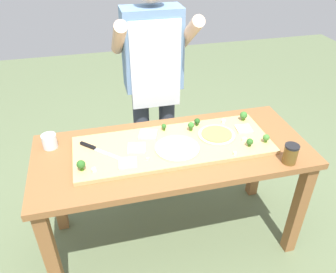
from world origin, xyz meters
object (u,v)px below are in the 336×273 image
object	(u,v)px
pizza_whole_pesto_green	(217,135)
pizza_slice_near_left	(244,129)
pizza_whole_white_garlic	(177,148)
broccoli_floret_center_left	(250,142)
broccoli_floret_front_right	(244,115)
broccoli_floret_back_right	(81,165)
broccoli_floret_back_mid	(266,138)
prep_table	(173,164)
pizza_slice_near_right	(137,148)
cheese_crumble_f	(244,139)
flour_cup	(50,142)
chefs_knife	(95,148)
cheese_crumble_e	(224,121)
broccoli_floret_back_left	(197,121)
sauce_jar	(291,154)
pizza_slice_far_left	(128,163)
broccoli_floret_front_mid	(164,127)
cheese_crumble_d	(94,170)
pizza_slice_center	(148,134)
cheese_crumble_a	(235,153)
cook_center	(153,74)
cheese_crumble_c	(148,159)
broccoli_floret_front_left	(191,126)

from	to	relation	value
pizza_whole_pesto_green	pizza_slice_near_left	size ratio (longest dim) A/B	2.40
pizza_whole_white_garlic	broccoli_floret_center_left	bearing A→B (deg)	-10.02
pizza_whole_pesto_green	broccoli_floret_front_right	world-z (taller)	broccoli_floret_front_right
broccoli_floret_back_right	broccoli_floret_back_mid	bearing A→B (deg)	0.25
prep_table	pizza_slice_near_right	bearing A→B (deg)	175.39
cheese_crumble_f	flour_cup	bearing A→B (deg)	167.81
chefs_knife	cheese_crumble_e	world-z (taller)	cheese_crumble_e
broccoli_floret_back_left	broccoli_floret_front_right	bearing A→B (deg)	-1.95
pizza_slice_near_right	sauce_jar	size ratio (longest dim) A/B	0.88
pizza_slice_far_left	pizza_slice_near_left	distance (m)	0.78
broccoli_floret_back_right	broccoli_floret_front_mid	size ratio (longest dim) A/B	1.36
cheese_crumble_e	flour_cup	size ratio (longest dim) A/B	0.25
prep_table	broccoli_floret_front_right	size ratio (longest dim) A/B	26.12
broccoli_floret_front_mid	pizza_whole_white_garlic	bearing A→B (deg)	-82.29
broccoli_floret_back_right	flour_cup	bearing A→B (deg)	120.80
broccoli_floret_back_right	pizza_whole_pesto_green	bearing A→B (deg)	9.80
pizza_slice_far_left	flour_cup	distance (m)	0.52
broccoli_floret_front_right	cheese_crumble_d	xyz separation A→B (m)	(-0.99, -0.30, -0.03)
broccoli_floret_back_left	pizza_slice_center	bearing A→B (deg)	-173.28
chefs_knife	broccoli_floret_center_left	world-z (taller)	broccoli_floret_center_left
cheese_crumble_e	broccoli_floret_back_left	bearing A→B (deg)	176.61
pizza_whole_white_garlic	cheese_crumble_a	bearing A→B (deg)	-23.47
cook_center	flour_cup	bearing A→B (deg)	-149.72
cheese_crumble_d	broccoli_floret_front_right	bearing A→B (deg)	16.89
broccoli_floret_front_mid	cheese_crumble_c	world-z (taller)	broccoli_floret_front_mid
broccoli_floret_front_right	broccoli_floret_front_left	xyz separation A→B (m)	(-0.37, -0.04, 0.00)
prep_table	cook_center	distance (m)	0.70
cheese_crumble_e	pizza_slice_far_left	bearing A→B (deg)	-157.12
pizza_slice_center	broccoli_floret_front_mid	bearing A→B (deg)	16.73
pizza_slice_near_left	broccoli_floret_front_left	distance (m)	0.34
pizza_slice_near_left	cheese_crumble_c	bearing A→B (deg)	-166.25
pizza_slice_near_left	broccoli_floret_front_mid	bearing A→B (deg)	166.82
chefs_knife	cheese_crumble_f	world-z (taller)	cheese_crumble_f
broccoli_floret_back_mid	cheese_crumble_e	xyz separation A→B (m)	(-0.16, 0.27, -0.02)
cheese_crumble_a	broccoli_floret_front_mid	bearing A→B (deg)	133.87
broccoli_floret_back_left	sauce_jar	distance (m)	0.61
prep_table	cheese_crumble_a	bearing A→B (deg)	-27.87
broccoli_floret_front_mid	flour_cup	world-z (taller)	flour_cup
pizza_slice_near_right	broccoli_floret_back_right	world-z (taller)	broccoli_floret_back_right
pizza_whole_pesto_green	cheese_crumble_f	xyz separation A→B (m)	(0.14, -0.09, 0.00)
pizza_slice_near_right	broccoli_floret_front_mid	xyz separation A→B (m)	(0.20, 0.16, 0.02)
pizza_slice_far_left	cheese_crumble_d	world-z (taller)	cheese_crumble_d
chefs_knife	pizza_slice_near_right	xyz separation A→B (m)	(0.24, -0.06, 0.00)
broccoli_floret_front_right	cheese_crumble_f	xyz separation A→B (m)	(-0.09, -0.22, -0.03)
broccoli_floret_center_left	sauce_jar	size ratio (longest dim) A/B	0.44
pizza_slice_far_left	broccoli_floret_front_left	distance (m)	0.50
broccoli_floret_back_right	cheese_crumble_e	size ratio (longest dim) A/B	2.91
prep_table	broccoli_floret_front_mid	distance (m)	0.24
prep_table	pizza_whole_pesto_green	xyz separation A→B (m)	(0.29, 0.04, 0.14)
broccoli_floret_front_right	cook_center	xyz separation A→B (m)	(-0.51, 0.44, 0.16)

